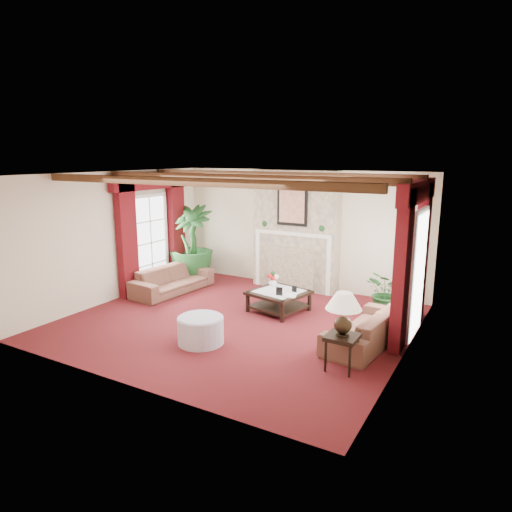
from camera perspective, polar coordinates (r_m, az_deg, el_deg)
The scene contains 23 objects.
floor at distance 8.56m, azimuth -2.35°, elevation -8.20°, with size 6.00×6.00×0.00m, color #420E0B.
ceiling at distance 8.01m, azimuth -2.53°, elevation 10.18°, with size 6.00×6.00×0.00m, color white.
back_wall at distance 10.57m, azimuth 5.46°, elevation 3.35°, with size 6.00×0.02×2.70m, color beige.
left_wall at distance 10.06m, azimuth -17.12°, elevation 2.38°, with size 0.02×5.50×2.70m, color beige.
right_wall at distance 7.10m, azimuth 18.60°, elevation -1.79°, with size 0.02×5.50×2.70m, color beige.
ceiling_beams at distance 8.01m, azimuth -2.53°, elevation 9.75°, with size 6.00×3.00×0.12m, color #392412, non-canonical shape.
fireplace at distance 10.26m, azimuth 5.16°, elevation 10.66°, with size 2.00×0.52×2.70m, color tan, non-canonical shape.
french_door_left at distance 10.65m, azimuth -13.37°, elevation 7.37°, with size 0.10×1.10×2.16m, color white, non-canonical shape.
french_door_right at distance 7.94m, azimuth 20.19°, elevation 5.28°, with size 0.10×1.10×2.16m, color white, non-canonical shape.
curtains_left at distance 10.55m, azimuth -13.04°, elevation 9.63°, with size 0.20×2.40×2.55m, color #4C0A0D, non-canonical shape.
curtains_right at distance 7.92m, azimuth 19.63°, elevation 8.37°, with size 0.20×2.40×2.55m, color #4C0A0D, non-canonical shape.
sofa_left at distance 10.39m, azimuth -10.41°, elevation -2.41°, with size 0.76×2.02×0.77m, color #3E1020.
sofa_right at distance 7.69m, azimuth 13.61°, elevation -8.01°, with size 0.79×1.98×0.75m, color #3E1020.
potted_palm at distance 11.22m, azimuth -8.01°, elevation -0.51°, with size 1.17×1.92×1.04m, color black.
small_plant at distance 9.15m, azimuth 16.04°, elevation -5.08°, with size 1.15×1.16×0.67m, color black.
coffee_table at distance 9.05m, azimuth 2.86°, elevation -5.67°, with size 1.00×1.00×0.41m, color black, non-canonical shape.
side_table at distance 6.79m, azimuth 10.66°, elevation -11.74°, with size 0.44×0.44×0.52m, color black, non-canonical shape.
ottoman at distance 7.61m, azimuth -6.93°, elevation -9.20°, with size 0.76×0.76×0.44m, color #9F96AA.
table_lamp at distance 6.57m, azimuth 10.86°, elevation -7.08°, with size 0.51×0.51×0.65m, color black, non-canonical shape.
flower_vase at distance 9.31m, azimuth 2.10°, elevation -3.28°, with size 0.18×0.19×0.17m, color silver.
book at distance 8.67m, azimuth 3.70°, elevation -4.09°, with size 0.21×0.08×0.29m, color black.
photo_frame_a at distance 8.69m, azimuth 2.93°, elevation -4.45°, with size 0.13×0.02×0.17m, color black, non-canonical shape.
photo_frame_b at distance 8.92m, azimuth 4.82°, elevation -4.15°, with size 0.10×0.02×0.13m, color black, non-canonical shape.
Camera 1 is at (4.23, -6.79, 3.03)m, focal length 32.00 mm.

